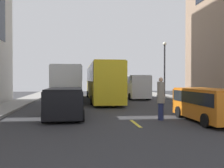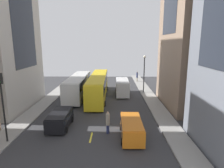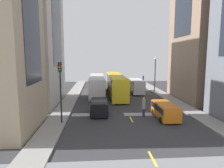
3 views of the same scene
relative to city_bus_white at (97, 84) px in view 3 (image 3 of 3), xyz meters
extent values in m
plane|color=#333335|center=(3.71, -1.62, -2.01)|extent=(42.05, 42.05, 0.00)
cube|color=gray|center=(-4.21, -1.62, -1.93)|extent=(2.20, 44.00, 0.15)
cube|color=gray|center=(11.63, -1.62, -1.93)|extent=(2.20, 44.00, 0.15)
cube|color=yellow|center=(3.71, -22.62, -2.00)|extent=(0.16, 2.00, 0.01)
cube|color=yellow|center=(3.71, -14.22, -2.00)|extent=(0.16, 2.00, 0.01)
cube|color=yellow|center=(3.71, -5.82, -2.00)|extent=(0.16, 2.00, 0.01)
cube|color=yellow|center=(3.71, 2.58, -2.00)|extent=(0.16, 2.00, 0.01)
cube|color=yellow|center=(3.71, 10.98, -2.00)|extent=(0.16, 2.00, 0.01)
cube|color=yellow|center=(3.71, 19.38, -2.00)|extent=(0.16, 2.00, 0.01)
cube|color=#B7B2A8|center=(-9.01, -5.61, 10.11)|extent=(7.00, 11.13, 24.23)
cube|color=#1E232D|center=(-9.01, -5.61, 10.11)|extent=(7.07, 6.12, 13.33)
cube|color=silver|center=(0.00, 0.00, -0.23)|extent=(2.55, 12.24, 3.00)
cube|color=black|center=(0.00, 0.00, 0.62)|extent=(2.60, 11.26, 1.20)
cube|color=beige|center=(0.00, 0.00, 1.31)|extent=(2.45, 11.75, 0.08)
cylinder|color=black|center=(-1.17, 3.79, -1.51)|extent=(0.46, 1.00, 1.00)
cylinder|color=black|center=(1.17, 3.79, -1.51)|extent=(0.46, 1.00, 1.00)
cylinder|color=black|center=(-1.17, -3.79, -1.51)|extent=(0.46, 1.00, 1.00)
cylinder|color=black|center=(1.17, -3.79, -1.51)|extent=(0.46, 1.00, 1.00)
cube|color=yellow|center=(3.31, -0.58, -0.15)|extent=(2.45, 14.92, 3.30)
cube|color=black|center=(3.31, -0.58, 0.71)|extent=(2.50, 13.73, 1.48)
cube|color=gold|center=(3.31, -0.58, 1.54)|extent=(2.35, 14.32, 0.08)
cylinder|color=black|center=(2.19, 4.04, -1.63)|extent=(0.44, 0.76, 0.76)
cylinder|color=black|center=(4.44, 4.04, -1.63)|extent=(0.44, 0.76, 0.76)
cylinder|color=black|center=(2.19, -5.21, -1.63)|extent=(0.44, 0.76, 0.76)
cylinder|color=black|center=(4.44, -5.21, -1.63)|extent=(0.44, 0.76, 0.76)
cube|color=white|center=(7.25, 0.96, -0.66)|extent=(2.05, 5.73, 2.30)
cube|color=black|center=(7.25, 0.96, 0.09)|extent=(2.09, 5.27, 0.69)
cube|color=silver|center=(7.25, 0.96, 0.53)|extent=(1.97, 5.50, 0.08)
cylinder|color=black|center=(6.31, 2.74, -1.65)|extent=(0.37, 0.72, 0.72)
cylinder|color=black|center=(8.19, 2.74, -1.65)|extent=(0.37, 0.72, 0.72)
cylinder|color=black|center=(6.31, -0.81, -1.65)|extent=(0.37, 0.72, 0.72)
cylinder|color=black|center=(8.19, -0.81, -1.65)|extent=(0.37, 0.72, 0.72)
cube|color=black|center=(0.27, -12.00, -1.15)|extent=(1.89, 4.29, 1.38)
cube|color=black|center=(0.27, -12.00, -0.80)|extent=(1.93, 3.94, 0.58)
cube|color=black|center=(0.27, -12.00, -0.42)|extent=(1.81, 4.12, 0.08)
cylinder|color=black|center=(-0.60, -10.67, -1.70)|extent=(0.34, 0.62, 0.62)
cylinder|color=black|center=(1.14, -10.67, -1.70)|extent=(0.34, 0.62, 0.62)
cylinder|color=black|center=(-0.60, -13.33, -1.70)|extent=(0.34, 0.62, 0.62)
cylinder|color=black|center=(1.14, -13.33, -1.70)|extent=(0.34, 0.62, 0.62)
cube|color=orange|center=(7.45, -14.11, -1.14)|extent=(1.86, 4.70, 1.39)
cube|color=black|center=(7.45, -14.11, -0.79)|extent=(1.90, 4.33, 0.58)
cube|color=#BE6115|center=(7.45, -14.11, -0.41)|extent=(1.79, 4.52, 0.08)
cylinder|color=black|center=(6.59, -12.65, -1.70)|extent=(0.34, 0.62, 0.62)
cylinder|color=black|center=(8.31, -12.65, -1.70)|extent=(0.34, 0.62, 0.62)
cylinder|color=black|center=(6.59, -15.57, -1.70)|extent=(0.34, 0.62, 0.62)
cylinder|color=black|center=(8.31, -15.57, -1.70)|extent=(0.34, 0.62, 0.62)
cylinder|color=navy|center=(5.25, -13.37, -1.57)|extent=(0.28, 0.28, 0.88)
cylinder|color=gray|center=(5.25, -13.37, -0.57)|extent=(0.38, 0.38, 1.11)
sphere|color=tan|center=(5.25, -13.37, 0.10)|extent=(0.22, 0.22, 0.22)
cylinder|color=gray|center=(11.06, 12.17, -1.46)|extent=(0.25, 0.25, 0.80)
cylinder|color=navy|center=(11.06, 12.17, -0.47)|extent=(0.34, 0.34, 1.18)
sphere|color=#8C6647|center=(11.06, 12.17, 0.23)|extent=(0.20, 0.20, 0.20)
cylinder|color=black|center=(-3.51, -15.24, 0.70)|extent=(0.14, 0.14, 5.12)
cube|color=black|center=(-3.51, -15.24, 3.71)|extent=(0.32, 0.32, 0.90)
sphere|color=red|center=(-3.51, -15.42, 3.96)|extent=(0.20, 0.20, 0.20)
sphere|color=orange|center=(-3.51, -15.42, 3.71)|extent=(0.20, 0.20, 0.20)
sphere|color=green|center=(-3.51, -15.42, 3.46)|extent=(0.20, 0.20, 0.20)
cylinder|color=black|center=(11.03, 2.26, 1.15)|extent=(0.18, 0.18, 6.02)
sphere|color=silver|center=(11.03, 2.26, 4.34)|extent=(0.44, 0.44, 0.44)
camera|label=1|loc=(1.05, -25.65, 0.09)|focal=39.46mm
camera|label=2|loc=(5.81, -30.62, 6.50)|focal=30.88mm
camera|label=3|loc=(0.14, -34.77, 4.67)|focal=31.88mm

